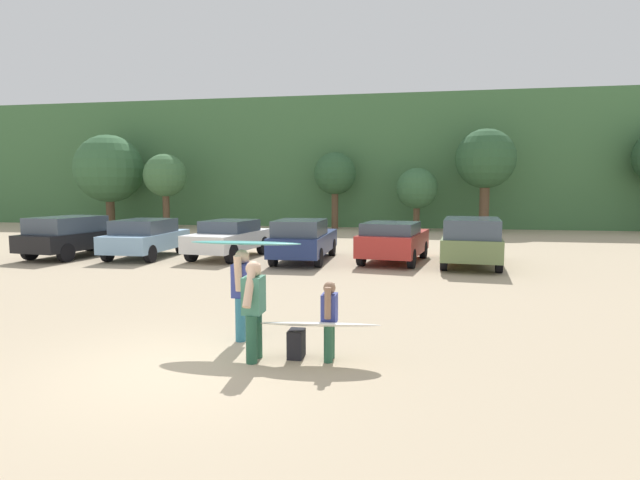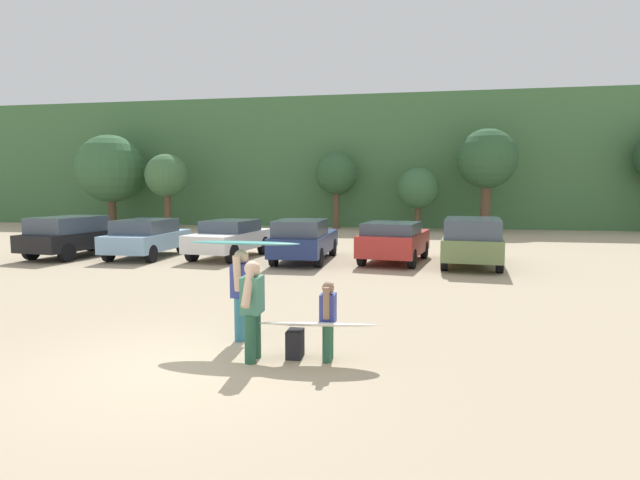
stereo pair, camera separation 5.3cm
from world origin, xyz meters
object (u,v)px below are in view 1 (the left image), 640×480
parked_car_sky_blue (146,237)px  person_companion (254,305)px  surfboard_white (320,324)px  parked_car_olive_green (471,240)px  person_child (329,316)px  surfboard_teal (245,243)px  parked_car_black (75,235)px  parked_car_red (393,240)px  parked_car_navy (303,239)px  parked_car_white (229,238)px  person_adult (243,289)px  backpack_dropped (296,344)px

parked_car_sky_blue → person_companion: (7.74, -10.70, 0.10)m
surfboard_white → parked_car_sky_blue: bearing=-56.5°
parked_car_sky_blue → parked_car_olive_green: parked_car_olive_green is taller
person_child → surfboard_teal: size_ratio=0.62×
parked_car_sky_blue → person_child: parked_car_sky_blue is taller
parked_car_sky_blue → person_companion: bearing=-144.7°
parked_car_black → person_child: 15.62m
parked_car_red → parked_car_navy: bearing=105.5°
parked_car_navy → surfboard_white: size_ratio=2.40×
parked_car_white → person_adult: 10.96m
parked_car_sky_blue → parked_car_olive_green: 12.14m
parked_car_navy → person_companion: person_companion is taller
parked_car_olive_green → person_child: bearing=168.7°
person_adult → surfboard_teal: bearing=156.0°
parked_car_sky_blue → parked_car_red: bearing=-87.9°
parked_car_black → person_companion: (10.62, -10.48, 0.05)m
parked_car_sky_blue → parked_car_red: same height
parked_car_sky_blue → backpack_dropped: parked_car_sky_blue is taller
parked_car_olive_green → backpack_dropped: parked_car_olive_green is taller
parked_car_navy → surfboard_white: parked_car_navy is taller
parked_car_white → parked_car_red: 6.29m
parked_car_black → person_companion: parked_car_black is taller
person_companion → parked_car_olive_green: bearing=-112.4°
parked_car_red → person_adult: 10.33m
parked_car_red → person_child: (-0.56, -10.93, -0.09)m
parked_car_olive_green → person_companion: parked_car_olive_green is taller
parked_car_red → person_child: 10.94m
person_adult → surfboard_teal: size_ratio=0.80×
parked_car_navy → surfboard_teal: surfboard_teal is taller
parked_car_sky_blue → parked_car_white: (3.17, 0.56, -0.01)m
parked_car_navy → parked_car_red: bearing=-84.5°
person_adult → surfboard_teal: (0.08, -0.03, 0.83)m
parked_car_red → person_companion: bearing=-179.2°
parked_car_navy → parked_car_white: bearing=81.1°
person_child → parked_car_navy: bearing=-76.0°
parked_car_red → parked_car_olive_green: (2.68, -0.36, 0.10)m
person_child → parked_car_olive_green: bearing=-107.3°
person_child → parked_car_red: bearing=-93.2°
parked_car_black → parked_car_navy: 9.09m
person_companion → surfboard_teal: 1.42m
parked_car_black → parked_car_navy: (9.09, 0.33, -0.04)m
parked_car_olive_green → person_child: parked_car_olive_green is taller
parked_car_black → surfboard_white: bearing=-123.7°
parked_car_black → surfboard_white: 15.61m
parked_car_black → person_adult: 13.78m
parked_car_black → surfboard_teal: bearing=-125.0°
parked_car_black → surfboard_teal: (10.15, -9.44, 0.90)m
parked_car_olive_green → parked_car_red: bearing=88.1°
parked_car_navy → parked_car_olive_green: parked_car_olive_green is taller
parked_car_sky_blue → parked_car_white: parked_car_sky_blue is taller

